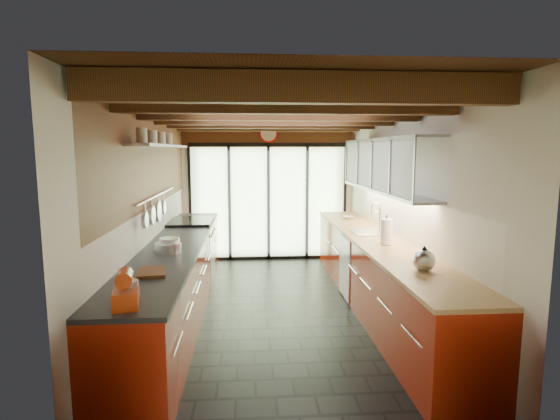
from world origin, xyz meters
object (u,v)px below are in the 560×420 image
Objects in this scene: soap_bottle at (387,237)px; stand_mixer at (126,291)px; kettle at (424,259)px; paper_towel at (386,232)px; bowl at (348,217)px.

stand_mixer is at bearing -143.49° from soap_bottle.
soap_bottle is (-0.00, 1.12, -0.01)m from kettle.
paper_towel is at bearing 36.62° from stand_mixer.
kettle is at bearing -90.00° from paper_towel.
paper_towel reaches higher than soap_bottle.
paper_towel is 1.81× the size of soap_bottle.
stand_mixer is 1.64× the size of soap_bottle.
paper_towel is at bearing -90.00° from bowl.
stand_mixer is at bearing -163.37° from kettle.
paper_towel is (-0.00, 1.13, 0.04)m from kettle.
bowl is at bearing 90.00° from kettle.
kettle is 1.46× the size of bowl.
soap_bottle is 1.07× the size of bowl.
paper_towel is at bearing 90.00° from soap_bottle.
stand_mixer is 3.16m from soap_bottle.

